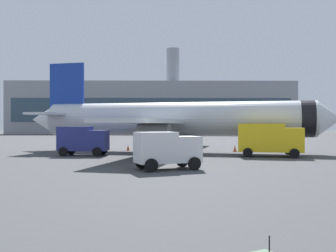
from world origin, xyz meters
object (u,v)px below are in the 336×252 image
(safety_cone_near, at_px, (128,148))
(fuel_truck, at_px, (270,138))
(service_truck, at_px, (83,139))
(airplane_at_gate, at_px, (174,120))
(safety_cone_far, at_px, (235,148))
(safety_cone_mid, at_px, (235,148))
(cargo_van, at_px, (167,149))

(safety_cone_near, bearing_deg, fuel_truck, -31.94)
(service_truck, bearing_deg, safety_cone_near, 62.22)
(airplane_at_gate, height_order, safety_cone_far, airplane_at_gate)
(airplane_at_gate, height_order, safety_cone_mid, airplane_at_gate)
(safety_cone_near, xyz_separation_m, safety_cone_mid, (12.48, -1.70, 0.05))
(safety_cone_mid, bearing_deg, airplane_at_gate, -173.03)
(fuel_truck, xyz_separation_m, safety_cone_near, (-14.45, 9.01, -1.43))
(safety_cone_near, bearing_deg, cargo_van, -76.98)
(cargo_van, xyz_separation_m, safety_cone_near, (-4.46, 19.30, -1.11))
(fuel_truck, height_order, safety_cone_far, fuel_truck)
(airplane_at_gate, xyz_separation_m, fuel_truck, (9.07, -6.44, -1.88))
(airplane_at_gate, xyz_separation_m, safety_cone_near, (-5.38, 2.57, -3.32))
(airplane_at_gate, distance_m, fuel_truck, 11.28)
(service_truck, bearing_deg, safety_cone_far, 18.55)
(airplane_at_gate, relative_size, fuel_truck, 5.52)
(cargo_van, bearing_deg, safety_cone_mid, 65.50)
(airplane_at_gate, relative_size, safety_cone_near, 51.58)
(service_truck, bearing_deg, fuel_truck, -5.32)
(airplane_at_gate, distance_m, safety_cone_near, 6.82)
(safety_cone_near, xyz_separation_m, safety_cone_far, (12.44, -1.84, 0.02))
(safety_cone_mid, relative_size, safety_cone_far, 1.07)
(fuel_truck, relative_size, cargo_van, 1.33)
(service_truck, distance_m, safety_cone_near, 8.35)
(safety_cone_far, bearing_deg, safety_cone_mid, 72.74)
(airplane_at_gate, height_order, cargo_van, airplane_at_gate)
(airplane_at_gate, bearing_deg, cargo_van, -93.14)
(airplane_at_gate, relative_size, cargo_van, 7.34)
(fuel_truck, height_order, safety_cone_near, fuel_truck)
(fuel_truck, distance_m, safety_cone_far, 7.58)
(safety_cone_near, bearing_deg, airplane_at_gate, -25.53)
(safety_cone_far, bearing_deg, fuel_truck, -74.31)
(cargo_van, relative_size, safety_cone_near, 7.03)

